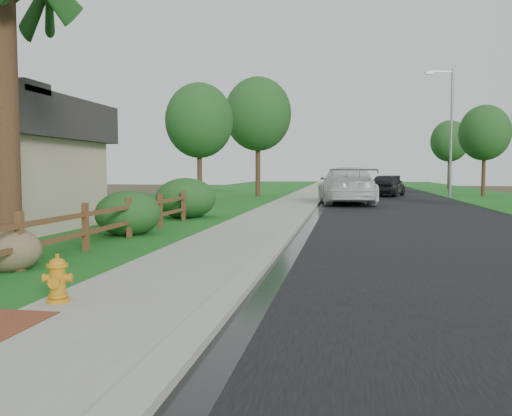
% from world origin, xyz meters
% --- Properties ---
extents(ground, '(120.00, 120.00, 0.00)m').
position_xyz_m(ground, '(0.00, 0.00, 0.00)').
color(ground, '#3A3120').
extents(road, '(8.00, 90.00, 0.02)m').
position_xyz_m(road, '(4.60, 35.00, 0.01)').
color(road, black).
rests_on(road, ground).
extents(curb, '(0.40, 90.00, 0.12)m').
position_xyz_m(curb, '(0.40, 35.00, 0.06)').
color(curb, gray).
rests_on(curb, ground).
extents(wet_gutter, '(0.50, 90.00, 0.00)m').
position_xyz_m(wet_gutter, '(0.75, 35.00, 0.02)').
color(wet_gutter, black).
rests_on(wet_gutter, road).
extents(sidewalk, '(2.20, 90.00, 0.10)m').
position_xyz_m(sidewalk, '(-0.90, 35.00, 0.05)').
color(sidewalk, gray).
rests_on(sidewalk, ground).
extents(grass_strip, '(1.60, 90.00, 0.06)m').
position_xyz_m(grass_strip, '(-2.80, 35.00, 0.03)').
color(grass_strip, '#164E18').
rests_on(grass_strip, ground).
extents(lawn_near, '(9.00, 90.00, 0.04)m').
position_xyz_m(lawn_near, '(-8.00, 35.00, 0.02)').
color(lawn_near, '#164E18').
rests_on(lawn_near, ground).
extents(verge_far, '(6.00, 90.00, 0.04)m').
position_xyz_m(verge_far, '(11.50, 35.00, 0.02)').
color(verge_far, '#164E18').
rests_on(verge_far, ground).
extents(ranch_fence, '(0.12, 16.92, 1.10)m').
position_xyz_m(ranch_fence, '(-3.60, 6.40, 0.62)').
color(ranch_fence, '#452C17').
rests_on(ranch_fence, ground).
extents(fire_hydrant, '(0.42, 0.34, 0.63)m').
position_xyz_m(fire_hydrant, '(-1.70, 0.68, 0.39)').
color(fire_hydrant, '#C67A17').
rests_on(fire_hydrant, sidewalk).
extents(white_suv, '(3.41, 6.93, 1.94)m').
position_xyz_m(white_suv, '(2.00, 23.43, 0.99)').
color(white_suv, silver).
rests_on(white_suv, road).
extents(dark_car_mid, '(3.01, 4.88, 1.55)m').
position_xyz_m(dark_car_mid, '(4.82, 32.67, 0.80)').
color(dark_car_mid, black).
rests_on(dark_car_mid, road).
extents(dark_car_far, '(1.71, 4.14, 1.33)m').
position_xyz_m(dark_car_far, '(5.85, 42.00, 0.69)').
color(dark_car_far, black).
rests_on(dark_car_far, road).
extents(streetlight, '(1.90, 0.62, 8.33)m').
position_xyz_m(streetlight, '(8.55, 31.21, 4.72)').
color(streetlight, gray).
rests_on(streetlight, ground).
extents(boulder, '(1.21, 0.91, 0.81)m').
position_xyz_m(boulder, '(-3.90, 2.90, 0.40)').
color(boulder, brown).
rests_on(boulder, ground).
extents(shrub_b, '(2.22, 2.22, 1.25)m').
position_xyz_m(shrub_b, '(-3.90, 8.25, 0.63)').
color(shrub_b, '#19481D').
rests_on(shrub_b, ground).
extents(shrub_d, '(2.59, 2.59, 1.53)m').
position_xyz_m(shrub_d, '(-3.90, 13.67, 0.76)').
color(shrub_d, '#19481D').
rests_on(shrub_d, ground).
extents(tree_near_left, '(3.66, 3.66, 6.49)m').
position_xyz_m(tree_near_left, '(-5.83, 22.68, 4.46)').
color(tree_near_left, '#332115').
rests_on(tree_near_left, ground).
extents(tree_mid_left, '(4.50, 4.50, 8.05)m').
position_xyz_m(tree_mid_left, '(-3.90, 30.45, 5.56)').
color(tree_mid_left, '#332115').
rests_on(tree_mid_left, ground).
extents(tree_mid_right, '(3.46, 3.46, 6.28)m').
position_xyz_m(tree_mid_right, '(11.33, 33.67, 4.36)').
color(tree_mid_right, '#332115').
rests_on(tree_mid_right, ground).
extents(tree_far_right, '(3.48, 3.48, 6.41)m').
position_xyz_m(tree_far_right, '(11.42, 46.83, 4.48)').
color(tree_far_right, '#332115').
rests_on(tree_far_right, ground).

